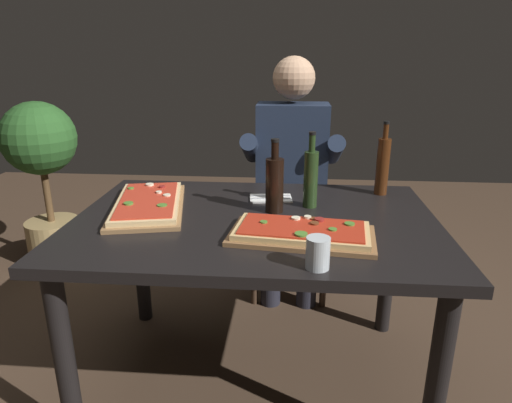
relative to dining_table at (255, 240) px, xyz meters
The scene contains 12 objects.
ground_plane 0.64m from the dining_table, ahead, with size 6.40×6.40×0.00m, color #4C3828.
dining_table is the anchor object (origin of this frame).
pizza_rectangular_front 0.28m from the dining_table, 45.54° to the right, with size 0.52×0.31×0.05m.
pizza_rectangular_left 0.47m from the dining_table, behind, with size 0.38×0.58×0.05m.
wine_bottle_dark 0.24m from the dining_table, 48.30° to the left, with size 0.07×0.07×0.29m.
oil_bottle_amber 0.68m from the dining_table, 33.05° to the left, with size 0.06×0.06×0.33m.
vinegar_bottle_green 0.34m from the dining_table, 35.07° to the left, with size 0.06×0.06×0.31m.
tumbler_near_camera 0.48m from the dining_table, 61.37° to the right, with size 0.07×0.07×0.10m.
napkin_cutlery_set 0.26m from the dining_table, 77.95° to the left, with size 0.19×0.13×0.01m.
diner_chair 0.88m from the dining_table, 80.90° to the left, with size 0.44×0.44×0.87m.
seated_diner 0.75m from the dining_table, 79.45° to the left, with size 0.53×0.41×1.33m.
potted_plant_corner 1.74m from the dining_table, 144.87° to the left, with size 0.45×0.45×1.07m.
Camera 1 is at (0.14, -1.62, 1.36)m, focal length 31.43 mm.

